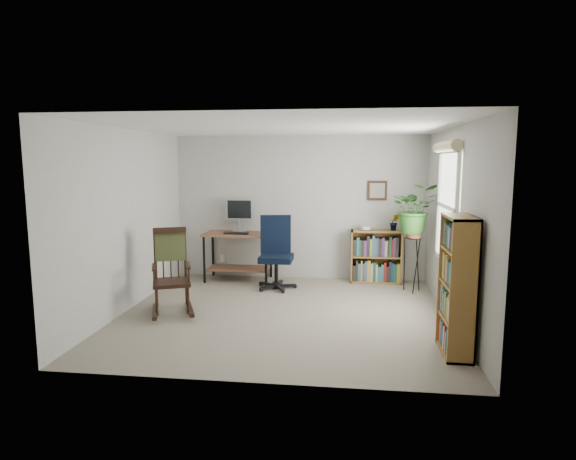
# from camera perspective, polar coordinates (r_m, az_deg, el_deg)

# --- Properties ---
(floor) EXTENTS (4.20, 4.00, 0.00)m
(floor) POSITION_cam_1_polar(r_m,az_deg,el_deg) (6.38, -0.44, -9.88)
(floor) COLOR gray
(floor) RESTS_ON ground
(ceiling) EXTENTS (4.20, 4.00, 0.00)m
(ceiling) POSITION_cam_1_polar(r_m,az_deg,el_deg) (6.09, -0.47, 12.14)
(ceiling) COLOR white
(ceiling) RESTS_ON ground
(wall_back) EXTENTS (4.20, 0.00, 2.40)m
(wall_back) POSITION_cam_1_polar(r_m,az_deg,el_deg) (8.10, 1.38, 2.65)
(wall_back) COLOR #B4B4B0
(wall_back) RESTS_ON ground
(wall_front) EXTENTS (4.20, 0.00, 2.40)m
(wall_front) POSITION_cam_1_polar(r_m,az_deg,el_deg) (4.17, -4.01, -2.61)
(wall_front) COLOR #B4B4B0
(wall_front) RESTS_ON ground
(wall_left) EXTENTS (0.00, 4.00, 2.40)m
(wall_left) POSITION_cam_1_polar(r_m,az_deg,el_deg) (6.72, -18.51, 1.09)
(wall_left) COLOR #B4B4B0
(wall_left) RESTS_ON ground
(wall_right) EXTENTS (0.00, 4.00, 2.40)m
(wall_right) POSITION_cam_1_polar(r_m,az_deg,el_deg) (6.21, 19.14, 0.52)
(wall_right) COLOR #B4B4B0
(wall_right) RESTS_ON ground
(window) EXTENTS (0.12, 1.20, 1.50)m
(window) POSITION_cam_1_polar(r_m,az_deg,el_deg) (6.47, 18.32, 2.63)
(window) COLOR white
(window) RESTS_ON wall_right
(desk) EXTENTS (1.11, 0.61, 0.80)m
(desk) POSITION_cam_1_polar(r_m,az_deg,el_deg) (8.08, -5.90, -3.15)
(desk) COLOR brown
(desk) RESTS_ON floor
(monitor) EXTENTS (0.46, 0.16, 0.56)m
(monitor) POSITION_cam_1_polar(r_m,az_deg,el_deg) (8.11, -5.75, 1.76)
(monitor) COLOR #B9B9BE
(monitor) RESTS_ON desk
(keyboard) EXTENTS (0.40, 0.15, 0.02)m
(keyboard) POSITION_cam_1_polar(r_m,az_deg,el_deg) (7.89, -6.14, -0.38)
(keyboard) COLOR black
(keyboard) RESTS_ON desk
(office_chair) EXTENTS (0.73, 0.73, 1.15)m
(office_chair) POSITION_cam_1_polar(r_m,az_deg,el_deg) (7.46, -1.41, -2.67)
(office_chair) COLOR black
(office_chair) RESTS_ON floor
(rocking_chair) EXTENTS (0.91, 1.12, 1.13)m
(rocking_chair) POSITION_cam_1_polar(r_m,az_deg,el_deg) (6.44, -13.67, -4.73)
(rocking_chair) COLOR black
(rocking_chair) RESTS_ON floor
(low_bookshelf) EXTENTS (0.82, 0.27, 0.87)m
(low_bookshelf) POSITION_cam_1_polar(r_m,az_deg,el_deg) (8.01, 10.39, -3.10)
(low_bookshelf) COLOR olive
(low_bookshelf) RESTS_ON floor
(tall_bookshelf) EXTENTS (0.27, 0.63, 1.44)m
(tall_bookshelf) POSITION_cam_1_polar(r_m,az_deg,el_deg) (5.23, 19.41, -6.25)
(tall_bookshelf) COLOR olive
(tall_bookshelf) RESTS_ON floor
(plant_stand) EXTENTS (0.34, 0.34, 0.98)m
(plant_stand) POSITION_cam_1_polar(r_m,az_deg,el_deg) (7.55, 14.58, -3.49)
(plant_stand) COLOR black
(plant_stand) RESTS_ON floor
(spider_plant) EXTENTS (1.69, 1.88, 1.46)m
(spider_plant) POSITION_cam_1_polar(r_m,az_deg,el_deg) (7.41, 14.90, 5.24)
(spider_plant) COLOR #2D6523
(spider_plant) RESTS_ON plant_stand
(potted_plant_small) EXTENTS (0.13, 0.24, 0.11)m
(potted_plant_small) POSITION_cam_1_polar(r_m,az_deg,el_deg) (7.96, 12.49, 0.33)
(potted_plant_small) COLOR #2D6523
(potted_plant_small) RESTS_ON low_bookshelf
(framed_picture) EXTENTS (0.32, 0.04, 0.32)m
(framed_picture) POSITION_cam_1_polar(r_m,az_deg,el_deg) (8.02, 10.53, 4.62)
(framed_picture) COLOR black
(framed_picture) RESTS_ON wall_back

